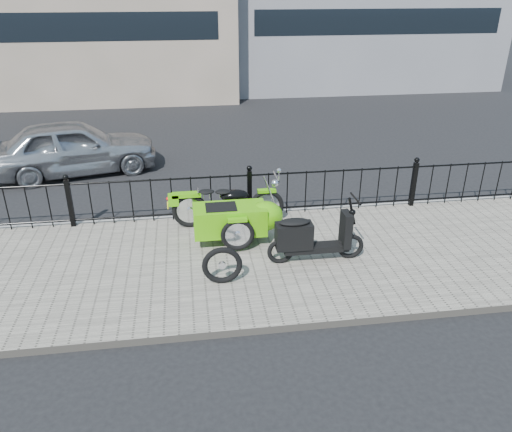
{
  "coord_description": "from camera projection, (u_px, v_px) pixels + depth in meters",
  "views": [
    {
      "loc": [
        -1.2,
        -7.94,
        4.47
      ],
      "look_at": [
        -0.07,
        -0.1,
        0.75
      ],
      "focal_mm": 35.0,
      "sensor_mm": 36.0,
      "label": 1
    }
  ],
  "objects": [
    {
      "name": "iron_fence",
      "position": [
        249.0,
        194.0,
        10.09
      ],
      "size": [
        14.11,
        0.11,
        1.08
      ],
      "color": "black",
      "rests_on": "sidewalk"
    },
    {
      "name": "motorcycle_sidecar",
      "position": [
        239.0,
        215.0,
        9.15
      ],
      "size": [
        2.28,
        1.47,
        0.98
      ],
      "color": "black",
      "rests_on": "sidewalk"
    },
    {
      "name": "ground",
      "position": [
        259.0,
        250.0,
        9.17
      ],
      "size": [
        120.0,
        120.0,
        0.0
      ],
      "primitive_type": "plane",
      "color": "black",
      "rests_on": "ground"
    },
    {
      "name": "scooter",
      "position": [
        310.0,
        238.0,
        8.4
      ],
      "size": [
        1.69,
        0.49,
        1.14
      ],
      "color": "black",
      "rests_on": "sidewalk"
    },
    {
      "name": "sidewalk",
      "position": [
        263.0,
        261.0,
        8.7
      ],
      "size": [
        30.0,
        3.8,
        0.12
      ],
      "primitive_type": "cube",
      "color": "slate",
      "rests_on": "ground"
    },
    {
      "name": "sedan_car",
      "position": [
        74.0,
        147.0,
        12.6
      ],
      "size": [
        4.32,
        2.53,
        1.38
      ],
      "primitive_type": "imported",
      "rotation": [
        0.0,
        0.0,
        1.81
      ],
      "color": "#A4A6AB",
      "rests_on": "ground"
    },
    {
      "name": "curb",
      "position": [
        249.0,
        215.0,
        10.44
      ],
      "size": [
        30.0,
        0.1,
        0.12
      ],
      "primitive_type": "cube",
      "color": "gray",
      "rests_on": "ground"
    },
    {
      "name": "spare_tire",
      "position": [
        222.0,
        265.0,
        7.83
      ],
      "size": [
        0.64,
        0.09,
        0.64
      ],
      "primitive_type": "torus",
      "rotation": [
        1.57,
        0.0,
        -0.0
      ],
      "color": "black",
      "rests_on": "sidewalk"
    }
  ]
}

